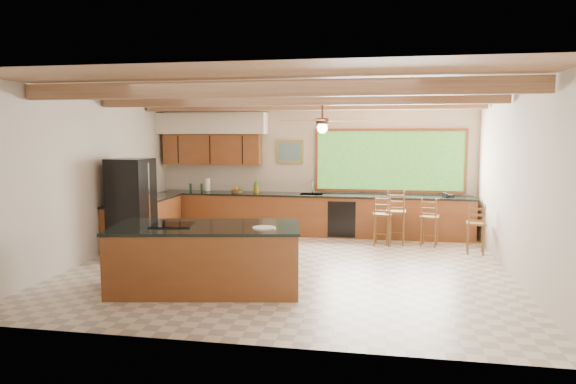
# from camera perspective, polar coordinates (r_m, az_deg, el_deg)

# --- Properties ---
(ground) EXTENTS (7.20, 7.20, 0.00)m
(ground) POSITION_cam_1_polar(r_m,az_deg,el_deg) (8.82, 0.09, -8.38)
(ground) COLOR beige
(ground) RESTS_ON ground
(room_shell) EXTENTS (7.27, 6.54, 3.02)m
(room_shell) POSITION_cam_1_polar(r_m,az_deg,el_deg) (9.20, -0.24, 6.18)
(room_shell) COLOR beige
(room_shell) RESTS_ON ground
(counter_run) EXTENTS (7.12, 3.10, 1.24)m
(counter_run) POSITION_cam_1_polar(r_m,az_deg,el_deg) (11.30, -1.76, -2.67)
(counter_run) COLOR brown
(counter_run) RESTS_ON ground
(island) EXTENTS (2.88, 1.72, 0.96)m
(island) POSITION_cam_1_polar(r_m,az_deg,el_deg) (7.63, -9.03, -7.17)
(island) COLOR brown
(island) RESTS_ON ground
(refrigerator) EXTENTS (0.74, 0.72, 1.81)m
(refrigerator) POSITION_cam_1_polar(r_m,az_deg,el_deg) (9.99, -16.99, -1.62)
(refrigerator) COLOR black
(refrigerator) RESTS_ON ground
(bar_stool_a) EXTENTS (0.41, 0.41, 1.06)m
(bar_stool_a) POSITION_cam_1_polar(r_m,az_deg,el_deg) (10.55, 10.50, -2.55)
(bar_stool_a) COLOR brown
(bar_stool_a) RESTS_ON ground
(bar_stool_b) EXTENTS (0.43, 0.43, 1.12)m
(bar_stool_b) POSITION_cam_1_polar(r_m,az_deg,el_deg) (10.70, 11.90, -2.24)
(bar_stool_b) COLOR brown
(bar_stool_b) RESTS_ON ground
(bar_stool_c) EXTENTS (0.42, 0.42, 0.99)m
(bar_stool_c) POSITION_cam_1_polar(r_m,az_deg,el_deg) (10.70, 15.48, -2.77)
(bar_stool_c) COLOR brown
(bar_stool_c) RESTS_ON ground
(bar_stool_d) EXTENTS (0.38, 0.38, 0.97)m
(bar_stool_d) POSITION_cam_1_polar(r_m,az_deg,el_deg) (10.24, 20.22, -3.41)
(bar_stool_d) COLOR brown
(bar_stool_d) RESTS_ON ground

